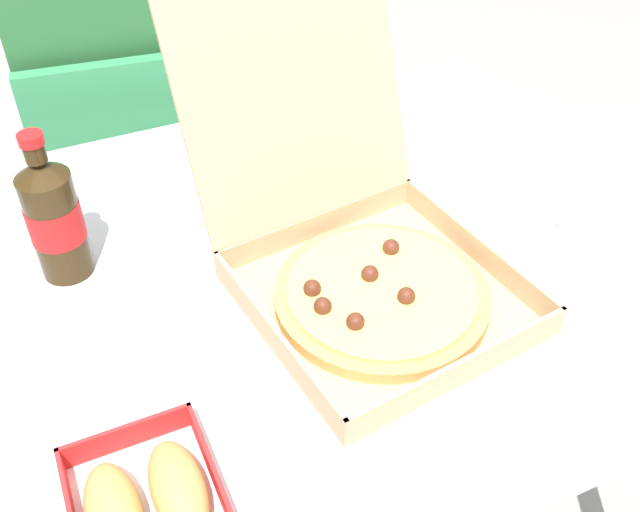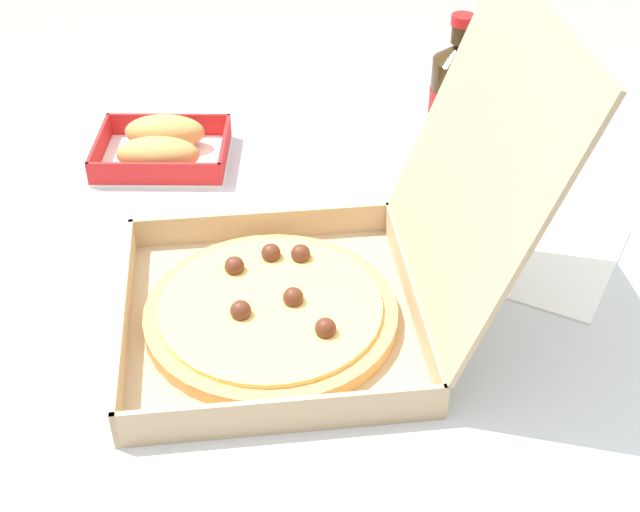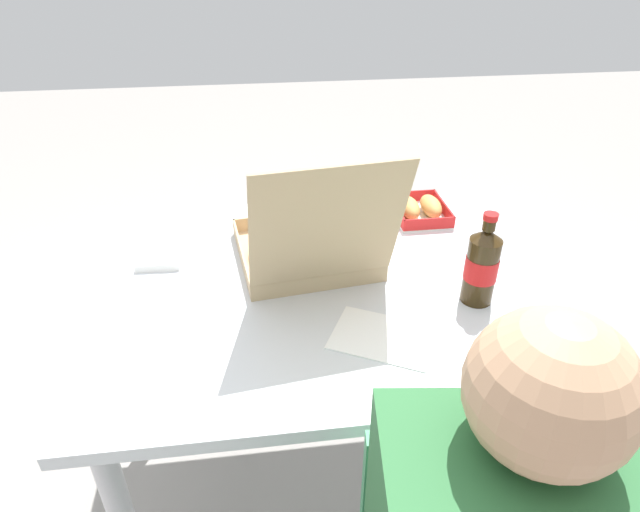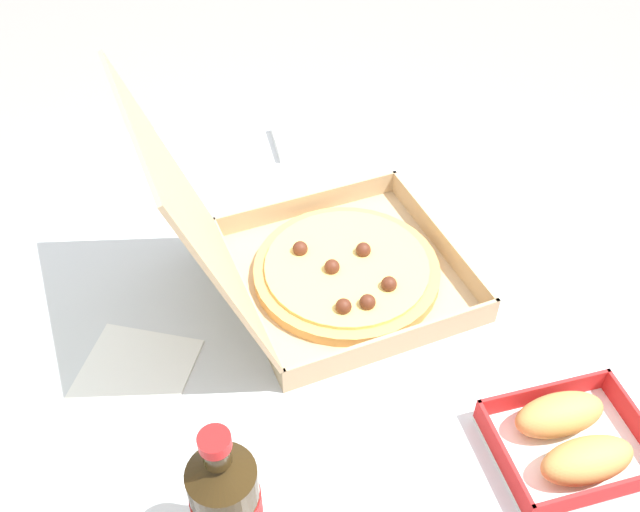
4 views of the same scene
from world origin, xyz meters
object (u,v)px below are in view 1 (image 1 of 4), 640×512
(diner_person, at_px, (116,89))
(napkin_pile, at_px, (612,237))
(pizza_box_open, at_px, (365,259))
(bread_side_box, at_px, (148,504))
(chair, at_px, (135,183))
(cola_bottle, at_px, (54,217))
(paper_menu, at_px, (211,188))

(diner_person, relative_size, napkin_pile, 10.46)
(pizza_box_open, xyz_separation_m, bread_side_box, (-0.36, -0.22, -0.02))
(napkin_pile, bearing_deg, chair, 123.90)
(bread_side_box, bearing_deg, napkin_pile, 11.96)
(cola_bottle, bearing_deg, pizza_box_open, -29.07)
(bread_side_box, relative_size, napkin_pile, 1.73)
(chair, height_order, napkin_pile, chair)
(chair, distance_m, pizza_box_open, 0.85)
(diner_person, bearing_deg, paper_menu, -84.39)
(bread_side_box, distance_m, napkin_pile, 0.75)
(chair, relative_size, cola_bottle, 3.71)
(pizza_box_open, distance_m, bread_side_box, 0.42)
(chair, bearing_deg, cola_bottle, -108.28)
(pizza_box_open, distance_m, napkin_pile, 0.39)
(chair, relative_size, paper_menu, 3.95)
(diner_person, bearing_deg, cola_bottle, -107.28)
(diner_person, xyz_separation_m, napkin_pile, (0.55, -0.89, 0.07))
(bread_side_box, height_order, paper_menu, bread_side_box)
(bread_side_box, bearing_deg, diner_person, 80.01)
(chair, distance_m, diner_person, 0.21)
(pizza_box_open, relative_size, cola_bottle, 2.17)
(pizza_box_open, height_order, cola_bottle, pizza_box_open)
(pizza_box_open, height_order, napkin_pile, pizza_box_open)
(chair, distance_m, napkin_pile, 1.04)
(pizza_box_open, relative_size, bread_side_box, 2.55)
(napkin_pile, bearing_deg, paper_menu, 143.34)
(paper_menu, height_order, napkin_pile, napkin_pile)
(diner_person, relative_size, cola_bottle, 5.14)
(diner_person, distance_m, cola_bottle, 0.67)
(bread_side_box, height_order, napkin_pile, bread_side_box)
(napkin_pile, bearing_deg, bread_side_box, -168.04)
(cola_bottle, xyz_separation_m, paper_menu, (0.24, 0.10, -0.09))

